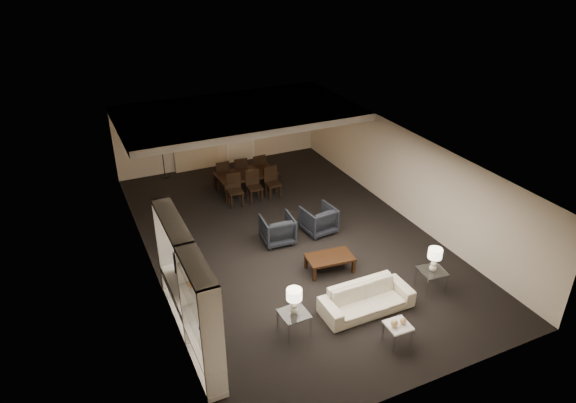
{
  "coord_description": "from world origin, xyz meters",
  "views": [
    {
      "loc": [
        -4.86,
        -10.46,
        7.12
      ],
      "look_at": [
        0.0,
        0.0,
        1.1
      ],
      "focal_mm": 32.0,
      "sensor_mm": 36.0,
      "label": 1
    }
  ],
  "objects_px": {
    "sofa": "(367,299)",
    "chair_fm": "(240,171)",
    "pendant_light": "(248,127)",
    "vase_blue": "(203,326)",
    "floor_speaker": "(179,277)",
    "chair_fr": "(257,167)",
    "marble_table": "(397,334)",
    "chair_nl": "(236,191)",
    "chair_nm": "(255,187)",
    "table_lamp_left": "(294,301)",
    "chair_fl": "(221,174)",
    "side_table_right": "(431,280)",
    "vase_amber": "(191,283)",
    "table_lamp_right": "(434,260)",
    "chair_nr": "(273,183)",
    "floor_lamp": "(162,154)",
    "dining_table": "(247,183)",
    "coffee_table": "(330,263)",
    "side_table_left": "(294,323)",
    "television": "(179,275)",
    "armchair_left": "(277,229)",
    "armchair_right": "(319,220)"
  },
  "relations": [
    {
      "from": "sofa",
      "to": "chair_fm",
      "type": "height_order",
      "value": "chair_fm"
    },
    {
      "from": "chair_nr",
      "to": "coffee_table",
      "type": "bearing_deg",
      "value": -95.61
    },
    {
      "from": "armchair_left",
      "to": "chair_fr",
      "type": "distance_m",
      "value": 3.79
    },
    {
      "from": "sofa",
      "to": "chair_fl",
      "type": "height_order",
      "value": "chair_fl"
    },
    {
      "from": "side_table_right",
      "to": "chair_fm",
      "type": "relative_size",
      "value": 0.57
    },
    {
      "from": "pendant_light",
      "to": "chair_nl",
      "type": "distance_m",
      "value": 2.05
    },
    {
      "from": "table_lamp_right",
      "to": "television",
      "type": "bearing_deg",
      "value": 164.71
    },
    {
      "from": "chair_nr",
      "to": "floor_lamp",
      "type": "bearing_deg",
      "value": 131.83
    },
    {
      "from": "television",
      "to": "armchair_left",
      "type": "bearing_deg",
      "value": -57.94
    },
    {
      "from": "pendant_light",
      "to": "vase_blue",
      "type": "height_order",
      "value": "pendant_light"
    },
    {
      "from": "chair_nm",
      "to": "vase_amber",
      "type": "bearing_deg",
      "value": -120.26
    },
    {
      "from": "side_table_left",
      "to": "chair_fr",
      "type": "relative_size",
      "value": 0.57
    },
    {
      "from": "side_table_right",
      "to": "marble_table",
      "type": "distance_m",
      "value": 2.03
    },
    {
      "from": "table_lamp_left",
      "to": "marble_table",
      "type": "relative_size",
      "value": 1.24
    },
    {
      "from": "marble_table",
      "to": "chair_nm",
      "type": "bearing_deg",
      "value": 92.43
    },
    {
      "from": "table_lamp_right",
      "to": "floor_speaker",
      "type": "height_order",
      "value": "floor_speaker"
    },
    {
      "from": "table_lamp_right",
      "to": "chair_nm",
      "type": "bearing_deg",
      "value": 109.3
    },
    {
      "from": "marble_table",
      "to": "chair_nl",
      "type": "bearing_deg",
      "value": 97.46
    },
    {
      "from": "sofa",
      "to": "chair_fl",
      "type": "bearing_deg",
      "value": 97.11
    },
    {
      "from": "pendant_light",
      "to": "dining_table",
      "type": "xyz_separation_m",
      "value": [
        -0.3,
        -0.5,
        -1.6
      ]
    },
    {
      "from": "table_lamp_left",
      "to": "chair_fm",
      "type": "distance_m",
      "value": 7.12
    },
    {
      "from": "marble_table",
      "to": "dining_table",
      "type": "relative_size",
      "value": 0.25
    },
    {
      "from": "vase_amber",
      "to": "television",
      "type": "bearing_deg",
      "value": 88.52
    },
    {
      "from": "pendant_light",
      "to": "side_table_left",
      "type": "distance_m",
      "value": 7.23
    },
    {
      "from": "chair_fl",
      "to": "floor_lamp",
      "type": "bearing_deg",
      "value": -46.33
    },
    {
      "from": "sofa",
      "to": "side_table_right",
      "type": "xyz_separation_m",
      "value": [
        1.7,
        0.0,
        -0.04
      ]
    },
    {
      "from": "coffee_table",
      "to": "side_table_left",
      "type": "relative_size",
      "value": 2.0
    },
    {
      "from": "vase_blue",
      "to": "chair_fl",
      "type": "height_order",
      "value": "vase_blue"
    },
    {
      "from": "marble_table",
      "to": "vase_amber",
      "type": "height_order",
      "value": "vase_amber"
    },
    {
      "from": "vase_blue",
      "to": "coffee_table",
      "type": "bearing_deg",
      "value": 28.52
    },
    {
      "from": "armchair_left",
      "to": "floor_speaker",
      "type": "bearing_deg",
      "value": 28.72
    },
    {
      "from": "chair_fl",
      "to": "dining_table",
      "type": "bearing_deg",
      "value": 133.02
    },
    {
      "from": "table_lamp_left",
      "to": "chair_fl",
      "type": "height_order",
      "value": "table_lamp_left"
    },
    {
      "from": "vase_amber",
      "to": "chair_nm",
      "type": "height_order",
      "value": "vase_amber"
    },
    {
      "from": "side_table_right",
      "to": "chair_nl",
      "type": "height_order",
      "value": "chair_nl"
    },
    {
      "from": "armchair_right",
      "to": "floor_lamp",
      "type": "height_order",
      "value": "floor_lamp"
    },
    {
      "from": "floor_speaker",
      "to": "chair_fr",
      "type": "height_order",
      "value": "floor_speaker"
    },
    {
      "from": "table_lamp_left",
      "to": "marble_table",
      "type": "bearing_deg",
      "value": -32.91
    },
    {
      "from": "marble_table",
      "to": "table_lamp_left",
      "type": "bearing_deg",
      "value": 147.09
    },
    {
      "from": "table_lamp_left",
      "to": "chair_fm",
      "type": "relative_size",
      "value": 0.59
    },
    {
      "from": "vase_amber",
      "to": "dining_table",
      "type": "relative_size",
      "value": 0.09
    },
    {
      "from": "sofa",
      "to": "chair_nr",
      "type": "relative_size",
      "value": 2.09
    },
    {
      "from": "marble_table",
      "to": "chair_nl",
      "type": "xyz_separation_m",
      "value": [
        -0.89,
        6.78,
        0.25
      ]
    },
    {
      "from": "vase_amber",
      "to": "chair_nl",
      "type": "height_order",
      "value": "vase_amber"
    },
    {
      "from": "chair_nl",
      "to": "table_lamp_right",
      "type": "bearing_deg",
      "value": -59.71
    },
    {
      "from": "marble_table",
      "to": "floor_speaker",
      "type": "distance_m",
      "value": 4.69
    },
    {
      "from": "table_lamp_left",
      "to": "floor_lamp",
      "type": "xyz_separation_m",
      "value": [
        -0.65,
        8.52,
        0.04
      ]
    },
    {
      "from": "table_lamp_right",
      "to": "vase_blue",
      "type": "relative_size",
      "value": 3.08
    },
    {
      "from": "side_table_right",
      "to": "chair_fl",
      "type": "xyz_separation_m",
      "value": [
        -2.59,
        6.98,
        0.22
      ]
    },
    {
      "from": "side_table_right",
      "to": "marble_table",
      "type": "xyz_separation_m",
      "value": [
        -1.7,
        -1.1,
        -0.03
      ]
    }
  ]
}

